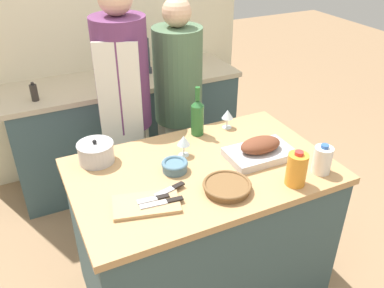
{
  "coord_description": "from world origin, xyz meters",
  "views": [
    {
      "loc": [
        -0.84,
        -1.61,
        2.15
      ],
      "look_at": [
        0.0,
        0.13,
        1.0
      ],
      "focal_mm": 38.0,
      "sensor_mm": 36.0,
      "label": 1
    }
  ],
  "objects_px": {
    "knife_chef": "(163,202)",
    "juice_jug": "(297,169)",
    "knife_bread": "(154,199)",
    "person_cook_aproned": "(125,105)",
    "roasting_pan": "(260,150)",
    "condiment_bottle_short": "(34,93)",
    "wine_bottle_green": "(197,116)",
    "cutting_board": "(146,204)",
    "mixing_bowl": "(175,166)",
    "condiment_bottle_tall": "(159,60)",
    "wine_glass_left": "(184,141)",
    "wicker_basket": "(227,186)",
    "person_cook_guest": "(178,103)",
    "milk_jug": "(322,160)",
    "knife_paring": "(171,189)",
    "stock_pot": "(96,152)",
    "stand_mixer": "(138,58)",
    "wine_glass_right": "(227,115)"
  },
  "relations": [
    {
      "from": "knife_chef",
      "to": "juice_jug",
      "type": "bearing_deg",
      "value": -10.57
    },
    {
      "from": "knife_bread",
      "to": "person_cook_aproned",
      "type": "bearing_deg",
      "value": 80.51
    },
    {
      "from": "roasting_pan",
      "to": "condiment_bottle_short",
      "type": "bearing_deg",
      "value": 127.47
    },
    {
      "from": "wine_bottle_green",
      "to": "cutting_board",
      "type": "bearing_deg",
      "value": -135.32
    },
    {
      "from": "mixing_bowl",
      "to": "condiment_bottle_tall",
      "type": "xyz_separation_m",
      "value": [
        0.49,
        1.47,
        0.05
      ]
    },
    {
      "from": "wine_bottle_green",
      "to": "wine_glass_left",
      "type": "height_order",
      "value": "wine_bottle_green"
    },
    {
      "from": "wicker_basket",
      "to": "condiment_bottle_tall",
      "type": "xyz_separation_m",
      "value": [
        0.33,
        1.74,
        0.06
      ]
    },
    {
      "from": "condiment_bottle_short",
      "to": "wicker_basket",
      "type": "bearing_deg",
      "value": -65.08
    },
    {
      "from": "person_cook_guest",
      "to": "condiment_bottle_short",
      "type": "bearing_deg",
      "value": 158.03
    },
    {
      "from": "milk_jug",
      "to": "knife_paring",
      "type": "xyz_separation_m",
      "value": [
        -0.79,
        0.18,
        -0.05
      ]
    },
    {
      "from": "cutting_board",
      "to": "knife_bread",
      "type": "bearing_deg",
      "value": 10.34
    },
    {
      "from": "stock_pot",
      "to": "roasting_pan",
      "type": "bearing_deg",
      "value": -22.95
    },
    {
      "from": "mixing_bowl",
      "to": "knife_paring",
      "type": "distance_m",
      "value": 0.19
    },
    {
      "from": "wine_bottle_green",
      "to": "knife_paring",
      "type": "height_order",
      "value": "wine_bottle_green"
    },
    {
      "from": "wine_bottle_green",
      "to": "person_cook_guest",
      "type": "xyz_separation_m",
      "value": [
        0.08,
        0.48,
        -0.13
      ]
    },
    {
      "from": "cutting_board",
      "to": "juice_jug",
      "type": "xyz_separation_m",
      "value": [
        0.74,
        -0.16,
        0.08
      ]
    },
    {
      "from": "mixing_bowl",
      "to": "cutting_board",
      "type": "bearing_deg",
      "value": -138.77
    },
    {
      "from": "mixing_bowl",
      "to": "condiment_bottle_tall",
      "type": "distance_m",
      "value": 1.55
    },
    {
      "from": "stand_mixer",
      "to": "condiment_bottle_short",
      "type": "bearing_deg",
      "value": -166.07
    },
    {
      "from": "knife_paring",
      "to": "stand_mixer",
      "type": "relative_size",
      "value": 0.6
    },
    {
      "from": "cutting_board",
      "to": "person_cook_guest",
      "type": "height_order",
      "value": "person_cook_guest"
    },
    {
      "from": "wine_bottle_green",
      "to": "knife_paring",
      "type": "distance_m",
      "value": 0.62
    },
    {
      "from": "cutting_board",
      "to": "juice_jug",
      "type": "height_order",
      "value": "juice_jug"
    },
    {
      "from": "wine_glass_left",
      "to": "knife_bread",
      "type": "distance_m",
      "value": 0.45
    },
    {
      "from": "wine_glass_left",
      "to": "person_cook_guest",
      "type": "xyz_separation_m",
      "value": [
        0.26,
        0.66,
        -0.1
      ]
    },
    {
      "from": "cutting_board",
      "to": "condiment_bottle_tall",
      "type": "distance_m",
      "value": 1.83
    },
    {
      "from": "wine_glass_left",
      "to": "condiment_bottle_short",
      "type": "xyz_separation_m",
      "value": [
        -0.66,
        1.14,
        -0.03
      ]
    },
    {
      "from": "knife_chef",
      "to": "condiment_bottle_short",
      "type": "bearing_deg",
      "value": 104.28
    },
    {
      "from": "knife_paring",
      "to": "person_cook_aproned",
      "type": "distance_m",
      "value": 0.92
    },
    {
      "from": "roasting_pan",
      "to": "condiment_bottle_tall",
      "type": "xyz_separation_m",
      "value": [
        0.01,
        1.55,
        0.03
      ]
    },
    {
      "from": "milk_jug",
      "to": "person_cook_aproned",
      "type": "height_order",
      "value": "person_cook_aproned"
    },
    {
      "from": "knife_chef",
      "to": "person_cook_guest",
      "type": "relative_size",
      "value": 0.13
    },
    {
      "from": "wine_bottle_green",
      "to": "person_cook_aproned",
      "type": "xyz_separation_m",
      "value": [
        -0.32,
        0.44,
        -0.05
      ]
    },
    {
      "from": "stock_pot",
      "to": "mixing_bowl",
      "type": "xyz_separation_m",
      "value": [
        0.35,
        -0.27,
        -0.03
      ]
    },
    {
      "from": "condiment_bottle_short",
      "to": "stock_pot",
      "type": "bearing_deg",
      "value": -78.7
    },
    {
      "from": "milk_jug",
      "to": "wine_bottle_green",
      "type": "bearing_deg",
      "value": 121.96
    },
    {
      "from": "wine_bottle_green",
      "to": "stand_mixer",
      "type": "bearing_deg",
      "value": 88.51
    },
    {
      "from": "cutting_board",
      "to": "knife_chef",
      "type": "distance_m",
      "value": 0.08
    },
    {
      "from": "mixing_bowl",
      "to": "wine_bottle_green",
      "type": "relative_size",
      "value": 0.46
    },
    {
      "from": "wine_glass_left",
      "to": "knife_chef",
      "type": "relative_size",
      "value": 0.59
    },
    {
      "from": "person_cook_aproned",
      "to": "knife_chef",
      "type": "bearing_deg",
      "value": -72.41
    },
    {
      "from": "wine_glass_right",
      "to": "wine_glass_left",
      "type": "bearing_deg",
      "value": -154.77
    },
    {
      "from": "knife_chef",
      "to": "stand_mixer",
      "type": "distance_m",
      "value": 1.79
    },
    {
      "from": "wine_glass_right",
      "to": "knife_chef",
      "type": "bearing_deg",
      "value": -140.31
    },
    {
      "from": "condiment_bottle_tall",
      "to": "roasting_pan",
      "type": "bearing_deg",
      "value": -90.47
    },
    {
      "from": "person_cook_aproned",
      "to": "wicker_basket",
      "type": "bearing_deg",
      "value": -53.93
    },
    {
      "from": "milk_jug",
      "to": "knife_paring",
      "type": "height_order",
      "value": "milk_jug"
    },
    {
      "from": "knife_paring",
      "to": "roasting_pan",
      "type": "bearing_deg",
      "value": 8.25
    },
    {
      "from": "milk_jug",
      "to": "knife_paring",
      "type": "distance_m",
      "value": 0.81
    },
    {
      "from": "wine_glass_right",
      "to": "condiment_bottle_short",
      "type": "bearing_deg",
      "value": 137.27
    }
  ]
}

